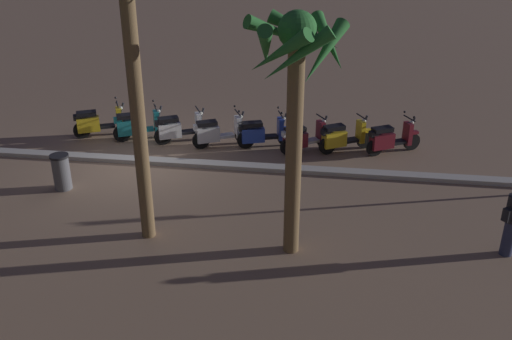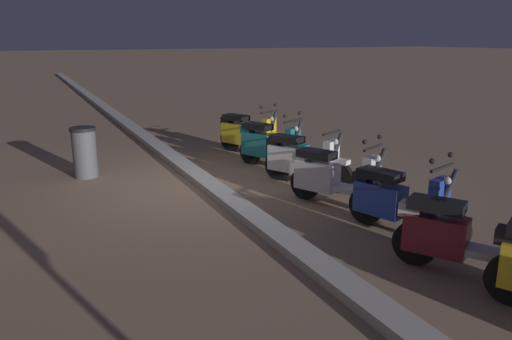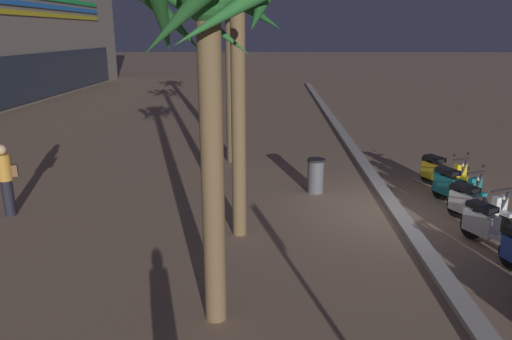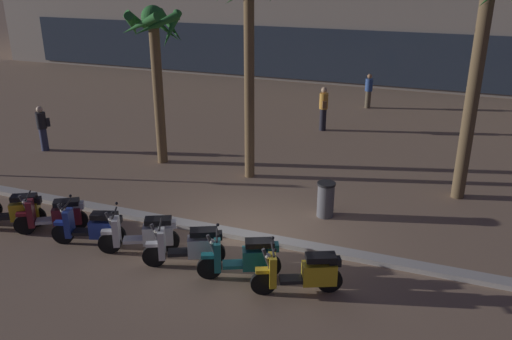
{
  "view_description": "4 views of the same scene",
  "coord_description": "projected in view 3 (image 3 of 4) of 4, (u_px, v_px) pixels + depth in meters",
  "views": [
    {
      "loc": [
        -5.31,
        14.3,
        6.9
      ],
      "look_at": [
        -3.65,
        2.29,
        1.1
      ],
      "focal_mm": 40.47,
      "sensor_mm": 36.0,
      "label": 1
    },
    {
      "loc": [
        -8.19,
        2.84,
        2.58
      ],
      "look_at": [
        -2.62,
        0.17,
        0.93
      ],
      "focal_mm": 35.06,
      "sensor_mm": 36.0,
      "label": 2
    },
    {
      "loc": [
        -11.05,
        3.02,
        4.24
      ],
      "look_at": [
        -0.98,
        3.35,
        1.33
      ],
      "focal_mm": 33.49,
      "sensor_mm": 36.0,
      "label": 3
    },
    {
      "loc": [
        4.2,
        -10.53,
        6.22
      ],
      "look_at": [
        -0.28,
        1.27,
        1.25
      ],
      "focal_mm": 36.91,
      "sensor_mm": 36.0,
      "label": 4
    }
  ],
  "objects": [
    {
      "name": "curb_strip",
      "position": [
        396.0,
        210.0,
        11.67
      ],
      "size": [
        60.0,
        0.36,
        0.12
      ],
      "primitive_type": "cube",
      "color": "#BCB7AD",
      "rests_on": "ground"
    },
    {
      "name": "scooter_white_second_in_line",
      "position": [
        493.0,
        227.0,
        9.64
      ],
      "size": [
        1.71,
        0.95,
        1.17
      ],
      "color": "black",
      "rests_on": "ground"
    },
    {
      "name": "scooter_white_mid_rear",
      "position": [
        474.0,
        206.0,
        10.82
      ],
      "size": [
        1.68,
        0.95,
        1.04
      ],
      "color": "black",
      "rests_on": "ground"
    },
    {
      "name": "ground_plane",
      "position": [
        394.0,
        212.0,
        11.69
      ],
      "size": [
        200.0,
        200.0,
        0.0
      ],
      "primitive_type": "plane",
      "color": "#93755B"
    },
    {
      "name": "litter_bin",
      "position": [
        316.0,
        175.0,
        13.02
      ],
      "size": [
        0.48,
        0.48,
        0.95
      ],
      "color": "#56565B",
      "rests_on": "ground"
    },
    {
      "name": "palm_tree_by_mall_entrance",
      "position": [
        230.0,
        14.0,
        15.01
      ],
      "size": [
        2.1,
        2.06,
        6.54
      ],
      "color": "brown",
      "rests_on": "ground"
    },
    {
      "name": "palm_tree_near_sign",
      "position": [
        236.0,
        4.0,
        9.14
      ],
      "size": [
        2.23,
        2.3,
        6.32
      ],
      "color": "brown",
      "rests_on": "ground"
    },
    {
      "name": "pedestrian_strolling_near_curb",
      "position": [
        6.0,
        178.0,
        11.26
      ],
      "size": [
        0.35,
        0.46,
        1.75
      ],
      "color": "black",
      "rests_on": "ground"
    },
    {
      "name": "scooter_yellow_mid_front",
      "position": [
        441.0,
        173.0,
        13.34
      ],
      "size": [
        1.74,
        0.94,
        1.17
      ],
      "color": "black",
      "rests_on": "ground"
    },
    {
      "name": "palm_tree_far_corner",
      "position": [
        210.0,
        62.0,
        6.31
      ],
      "size": [
        2.05,
        2.05,
        5.06
      ],
      "color": "brown",
      "rests_on": "ground"
    },
    {
      "name": "scooter_teal_gap_after_mid",
      "position": [
        455.0,
        187.0,
        12.09
      ],
      "size": [
        1.66,
        0.9,
        1.17
      ],
      "color": "black",
      "rests_on": "ground"
    }
  ]
}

